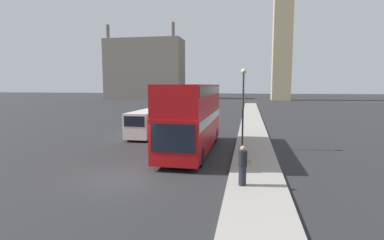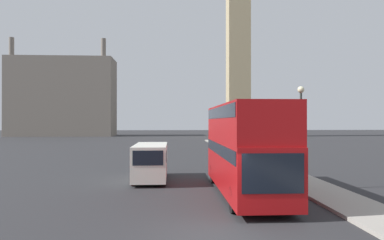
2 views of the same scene
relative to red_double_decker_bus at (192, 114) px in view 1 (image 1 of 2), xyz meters
name	(u,v)px [view 1 (image 1 of 2)]	position (x,y,z in m)	size (l,w,h in m)	color
ground_plane	(121,179)	(-2.19, -6.50, -2.48)	(300.00, 300.00, 0.00)	#28282B
sidewalk_strip	(257,185)	(4.09, -6.50, -2.41)	(2.56, 120.00, 0.15)	#9E998E
building_block_distant	(145,69)	(-31.38, 78.76, 7.43)	(25.95, 10.13, 24.12)	slate
red_double_decker_bus	(192,114)	(0.00, 0.00, 0.00)	(2.61, 10.49, 4.46)	#A80F11
white_van	(146,123)	(-4.90, 4.72, -1.28)	(1.99, 5.63, 2.23)	silver
pedestrian	(243,166)	(3.49, -6.80, -1.47)	(0.54, 0.38, 1.72)	#23232D
street_lamp	(243,96)	(3.30, 1.23, 1.23)	(0.36, 0.36, 5.38)	#2D332D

